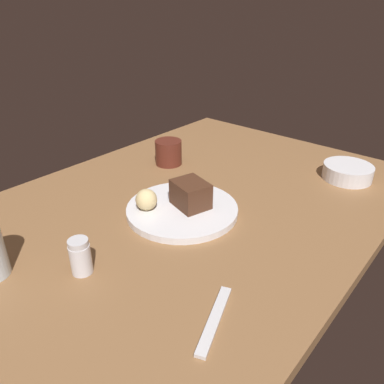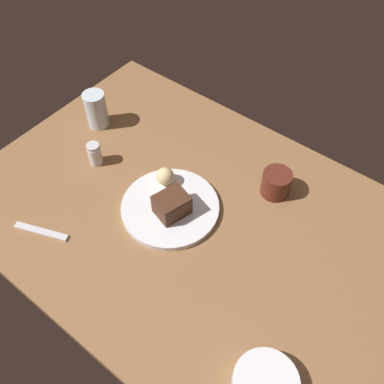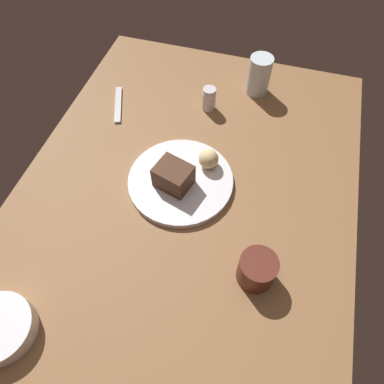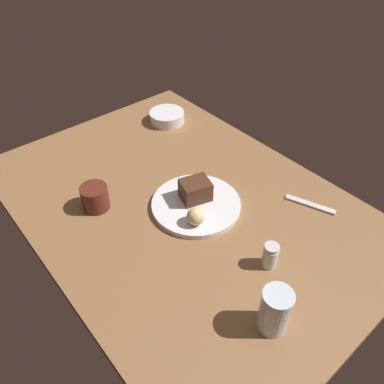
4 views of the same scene
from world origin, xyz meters
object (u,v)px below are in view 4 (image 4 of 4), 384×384
object	(u,v)px
bread_roll	(196,216)
side_bowl	(167,117)
dessert_spoon	(310,205)
dessert_plate	(196,204)
salt_shaker	(270,256)
chocolate_cake_slice	(195,190)
coffee_cup	(95,197)
water_glass	(275,310)

from	to	relation	value
bread_roll	side_bowl	xyz separation A→B (cm)	(50.46, -28.62, -2.08)
bread_roll	dessert_spoon	world-z (taller)	bread_roll
dessert_plate	side_bowl	bearing A→B (deg)	-27.53
salt_shaker	side_bowl	size ratio (longest dim) A/B	0.53
salt_shaker	bread_roll	bearing A→B (deg)	14.37
bread_roll	salt_shaker	size ratio (longest dim) A/B	0.71
side_bowl	dessert_spoon	world-z (taller)	side_bowl
chocolate_cake_slice	dessert_spoon	xyz separation A→B (cm)	(-23.56, -25.24, -4.37)
bread_roll	coffee_cup	distance (cm)	30.59
side_bowl	water_glass	bearing A→B (deg)	157.25
water_glass	coffee_cup	world-z (taller)	water_glass
bread_roll	dessert_spoon	size ratio (longest dim) A/B	0.34
salt_shaker	water_glass	world-z (taller)	water_glass
chocolate_cake_slice	coffee_cup	size ratio (longest dim) A/B	1.05
coffee_cup	dessert_spoon	xyz separation A→B (cm)	(-40.98, -49.07, -3.38)
coffee_cup	dessert_spoon	bearing A→B (deg)	-129.87
dessert_plate	chocolate_cake_slice	bearing A→B (deg)	-34.46
side_bowl	dessert_spoon	xyz separation A→B (cm)	(-66.07, -3.37, -1.73)
chocolate_cake_slice	salt_shaker	bearing A→B (deg)	177.91
salt_shaker	water_glass	bearing A→B (deg)	133.10
chocolate_cake_slice	side_bowl	size ratio (longest dim) A/B	0.62
dessert_plate	bread_roll	xyz separation A→B (cm)	(-6.22, 5.57, 3.35)
bread_roll	dessert_plate	bearing A→B (deg)	-41.83
water_glass	coffee_cup	bearing A→B (deg)	10.06
dessert_plate	chocolate_cake_slice	size ratio (longest dim) A/B	3.15
bread_roll	side_bowl	distance (cm)	58.05
coffee_cup	dessert_spoon	world-z (taller)	coffee_cup
dessert_plate	water_glass	xyz separation A→B (cm)	(-39.81, 12.19, 5.06)
salt_shaker	coffee_cup	xyz separation A→B (cm)	(47.47, 22.74, 0.19)
dessert_plate	salt_shaker	distance (cm)	28.45
salt_shaker	side_bowl	distance (cm)	76.11
dessert_plate	coffee_cup	distance (cm)	29.80
water_glass	coffee_cup	distance (cm)	59.92
chocolate_cake_slice	water_glass	distance (cm)	43.65
dessert_spoon	salt_shaker	bearing A→B (deg)	82.80
side_bowl	coffee_cup	bearing A→B (deg)	118.76
dessert_plate	coffee_cup	world-z (taller)	coffee_cup
water_glass	bread_roll	bearing A→B (deg)	-11.15
coffee_cup	bread_roll	bearing A→B (deg)	-146.06
chocolate_cake_slice	bread_roll	xyz separation A→B (cm)	(-7.95, 6.76, -0.55)
coffee_cup	dessert_spoon	distance (cm)	64.03
salt_shaker	dessert_spoon	distance (cm)	27.31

